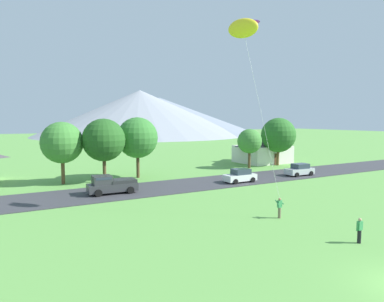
{
  "coord_description": "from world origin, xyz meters",
  "views": [
    {
      "loc": [
        -16.74,
        -8.64,
        8.08
      ],
      "look_at": [
        -1.84,
        18.54,
        5.16
      ],
      "focal_mm": 31.9,
      "sensor_mm": 36.0,
      "label": 1
    }
  ],
  "objects_px": {
    "tree_near_left": "(278,135)",
    "tree_center": "(138,138)",
    "parked_car_silver_mid_west": "(300,170)",
    "tree_right_of_center": "(250,141)",
    "house_leftmost": "(262,149)",
    "pickup_truck_charcoal_west_side": "(111,184)",
    "kite_flyer_with_kite": "(244,33)",
    "parked_car_white_west_end": "(240,176)",
    "watcher_person": "(360,230)",
    "tree_far_right": "(62,143)",
    "tree_near_right": "(104,140)"
  },
  "relations": [
    {
      "from": "tree_near_left",
      "to": "tree_center",
      "type": "relative_size",
      "value": 0.99
    },
    {
      "from": "parked_car_silver_mid_west",
      "to": "tree_near_left",
      "type": "bearing_deg",
      "value": 62.98
    },
    {
      "from": "tree_right_of_center",
      "to": "house_leftmost",
      "type": "bearing_deg",
      "value": 34.58
    },
    {
      "from": "pickup_truck_charcoal_west_side",
      "to": "kite_flyer_with_kite",
      "type": "bearing_deg",
      "value": -53.44
    },
    {
      "from": "pickup_truck_charcoal_west_side",
      "to": "kite_flyer_with_kite",
      "type": "distance_m",
      "value": 20.45
    },
    {
      "from": "parked_car_white_west_end",
      "to": "tree_center",
      "type": "bearing_deg",
      "value": 135.88
    },
    {
      "from": "house_leftmost",
      "to": "tree_near_left",
      "type": "height_order",
      "value": "tree_near_left"
    },
    {
      "from": "house_leftmost",
      "to": "watcher_person",
      "type": "height_order",
      "value": "house_leftmost"
    },
    {
      "from": "tree_center",
      "to": "tree_right_of_center",
      "type": "xyz_separation_m",
      "value": [
        19.26,
        -0.02,
        -1.1
      ]
    },
    {
      "from": "tree_center",
      "to": "tree_far_right",
      "type": "bearing_deg",
      "value": 179.36
    },
    {
      "from": "tree_right_of_center",
      "to": "kite_flyer_with_kite",
      "type": "height_order",
      "value": "kite_flyer_with_kite"
    },
    {
      "from": "tree_right_of_center",
      "to": "kite_flyer_with_kite",
      "type": "xyz_separation_m",
      "value": [
        -16.71,
        -20.15,
        11.05
      ]
    },
    {
      "from": "tree_right_of_center",
      "to": "tree_far_right",
      "type": "xyz_separation_m",
      "value": [
        -29.01,
        0.13,
        0.74
      ]
    },
    {
      "from": "tree_right_of_center",
      "to": "pickup_truck_charcoal_west_side",
      "type": "xyz_separation_m",
      "value": [
        -25.36,
        -8.49,
        -3.35
      ]
    },
    {
      "from": "house_leftmost",
      "to": "tree_near_right",
      "type": "height_order",
      "value": "tree_near_right"
    },
    {
      "from": "tree_right_of_center",
      "to": "parked_car_silver_mid_west",
      "type": "bearing_deg",
      "value": -81.81
    },
    {
      "from": "tree_near_left",
      "to": "tree_center",
      "type": "distance_m",
      "value": 25.7
    },
    {
      "from": "tree_center",
      "to": "parked_car_silver_mid_west",
      "type": "distance_m",
      "value": 23.28
    },
    {
      "from": "house_leftmost",
      "to": "watcher_person",
      "type": "xyz_separation_m",
      "value": [
        -21.73,
        -35.22,
        -1.65
      ]
    },
    {
      "from": "tree_far_right",
      "to": "watcher_person",
      "type": "xyz_separation_m",
      "value": [
        13.88,
        -30.8,
        -4.28
      ]
    },
    {
      "from": "house_leftmost",
      "to": "parked_car_silver_mid_west",
      "type": "height_order",
      "value": "house_leftmost"
    },
    {
      "from": "tree_far_right",
      "to": "tree_right_of_center",
      "type": "bearing_deg",
      "value": -0.25
    },
    {
      "from": "tree_far_right",
      "to": "pickup_truck_charcoal_west_side",
      "type": "distance_m",
      "value": 10.22
    },
    {
      "from": "house_leftmost",
      "to": "tree_center",
      "type": "distance_m",
      "value": 26.42
    },
    {
      "from": "tree_far_right",
      "to": "kite_flyer_with_kite",
      "type": "bearing_deg",
      "value": -58.77
    },
    {
      "from": "tree_right_of_center",
      "to": "kite_flyer_with_kite",
      "type": "distance_m",
      "value": 28.42
    },
    {
      "from": "tree_near_right",
      "to": "parked_car_silver_mid_west",
      "type": "bearing_deg",
      "value": -18.0
    },
    {
      "from": "watcher_person",
      "to": "tree_right_of_center",
      "type": "bearing_deg",
      "value": 63.73
    },
    {
      "from": "tree_right_of_center",
      "to": "pickup_truck_charcoal_west_side",
      "type": "distance_m",
      "value": 26.95
    },
    {
      "from": "tree_near_left",
      "to": "kite_flyer_with_kite",
      "type": "relative_size",
      "value": 0.5
    },
    {
      "from": "tree_far_right",
      "to": "kite_flyer_with_kite",
      "type": "xyz_separation_m",
      "value": [
        12.3,
        -20.28,
        10.31
      ]
    },
    {
      "from": "tree_near_left",
      "to": "parked_car_white_west_end",
      "type": "height_order",
      "value": "tree_near_left"
    },
    {
      "from": "tree_center",
      "to": "parked_car_silver_mid_west",
      "type": "bearing_deg",
      "value": -25.12
    },
    {
      "from": "parked_car_white_west_end",
      "to": "watcher_person",
      "type": "relative_size",
      "value": 2.52
    },
    {
      "from": "tree_far_right",
      "to": "tree_center",
      "type": "bearing_deg",
      "value": -0.64
    },
    {
      "from": "pickup_truck_charcoal_west_side",
      "to": "watcher_person",
      "type": "relative_size",
      "value": 3.14
    },
    {
      "from": "house_leftmost",
      "to": "tree_far_right",
      "type": "bearing_deg",
      "value": -172.92
    },
    {
      "from": "tree_right_of_center",
      "to": "watcher_person",
      "type": "xyz_separation_m",
      "value": [
        -15.13,
        -30.67,
        -3.54
      ]
    },
    {
      "from": "tree_center",
      "to": "kite_flyer_with_kite",
      "type": "bearing_deg",
      "value": -82.8
    },
    {
      "from": "tree_near_right",
      "to": "kite_flyer_with_kite",
      "type": "relative_size",
      "value": 0.49
    },
    {
      "from": "tree_near_left",
      "to": "pickup_truck_charcoal_west_side",
      "type": "relative_size",
      "value": 1.57
    },
    {
      "from": "parked_car_silver_mid_west",
      "to": "tree_near_right",
      "type": "bearing_deg",
      "value": 162.0
    },
    {
      "from": "tree_center",
      "to": "parked_car_silver_mid_west",
      "type": "relative_size",
      "value": 1.96
    },
    {
      "from": "kite_flyer_with_kite",
      "to": "tree_near_right",
      "type": "bearing_deg",
      "value": 111.77
    },
    {
      "from": "tree_near_left",
      "to": "tree_far_right",
      "type": "bearing_deg",
      "value": -179.83
    },
    {
      "from": "tree_center",
      "to": "parked_car_white_west_end",
      "type": "relative_size",
      "value": 1.97
    },
    {
      "from": "parked_car_white_west_end",
      "to": "tree_near_right",
      "type": "bearing_deg",
      "value": 150.74
    },
    {
      "from": "tree_near_left",
      "to": "tree_far_right",
      "type": "distance_m",
      "value": 35.45
    },
    {
      "from": "watcher_person",
      "to": "parked_car_white_west_end",
      "type": "bearing_deg",
      "value": 74.02
    },
    {
      "from": "house_leftmost",
      "to": "tree_center",
      "type": "relative_size",
      "value": 1.1
    }
  ]
}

